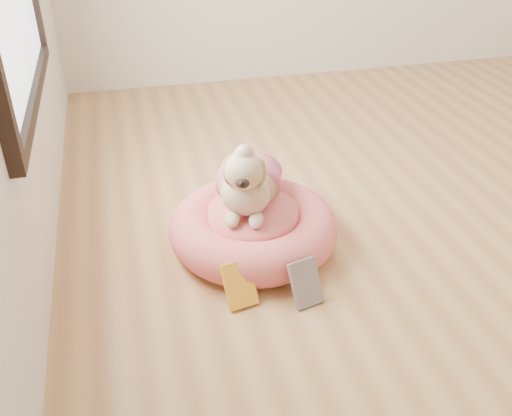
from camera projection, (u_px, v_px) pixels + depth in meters
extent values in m
plane|color=#AC7847|center=(489.00, 221.00, 2.72)|extent=(4.50, 4.50, 0.00)
cylinder|color=#D75754|center=(253.00, 234.00, 2.53)|extent=(0.54, 0.54, 0.11)
torus|color=#D75754|center=(253.00, 227.00, 2.51)|extent=(0.74, 0.74, 0.19)
cylinder|color=#D75754|center=(253.00, 218.00, 2.48)|extent=(0.39, 0.39, 0.10)
cube|color=yellow|center=(239.00, 285.00, 2.19)|extent=(0.14, 0.14, 0.16)
cube|color=silver|center=(306.00, 283.00, 2.20)|extent=(0.14, 0.13, 0.17)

